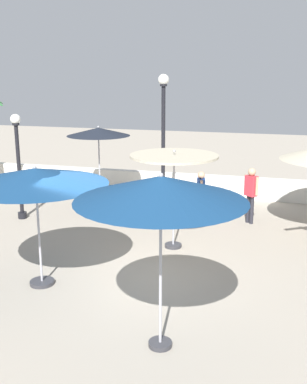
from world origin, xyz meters
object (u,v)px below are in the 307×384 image
Objects in this scene: patio_umbrella_0 at (35,177)px; lamp_post_3 at (19,162)px; patio_umbrella_2 at (161,189)px; patio_umbrella_5 at (98,133)px; patio_umbrella_4 at (174,161)px; guest_1 at (251,190)px; lamp_post_1 at (163,139)px; guest_0 at (201,192)px.

lamp_post_3 reaches higher than patio_umbrella_0.
patio_umbrella_2 is 1.07× the size of patio_umbrella_5.
patio_umbrella_4 is at bearing -42.76° from patio_umbrella_5.
patio_umbrella_5 is 0.85× the size of lamp_post_3.
patio_umbrella_0 is 1.76× the size of guest_1.
lamp_post_1 reaches higher than patio_umbrella_0.
patio_umbrella_5 is (-4.24, 7.72, -0.16)m from patio_umbrella_2.
lamp_post_1 is 2.59× the size of guest_1.
patio_umbrella_4 is 0.79× the size of lamp_post_3.
patio_umbrella_5 reaches higher than guest_1.
patio_umbrella_4 is 2.64m from guest_0.
lamp_post_3 is at bearing 125.86° from patio_umbrella_0.
patio_umbrella_5 is at bearing 175.05° from guest_1.
patio_umbrella_5 is at bearing 100.22° from patio_umbrella_0.
patio_umbrella_2 is at bearing -79.25° from patio_umbrella_4.
patio_umbrella_0 reaches higher than guest_1.
lamp_post_3 is at bearing 167.55° from patio_umbrella_4.
lamp_post_1 is at bearing -173.31° from guest_1.
guest_0 is at bearing 63.72° from patio_umbrella_0.
patio_umbrella_5 is 2.58m from lamp_post_1.
patio_umbrella_4 is at bearing -12.45° from lamp_post_3.
patio_umbrella_0 is at bearing 152.87° from patio_umbrella_2.
lamp_post_1 is 4.58m from lamp_post_3.
guest_0 is (5.60, 1.08, -0.87)m from lamp_post_3.
lamp_post_3 is (-4.37, -1.18, -0.71)m from lamp_post_1.
patio_umbrella_0 is 0.68× the size of lamp_post_1.
patio_umbrella_5 is at bearing 137.24° from patio_umbrella_4.
lamp_post_1 is at bearing 111.05° from patio_umbrella_4.
guest_1 is (7.08, 1.50, -0.79)m from lamp_post_3.
patio_umbrella_5 is 4.12m from guest_0.
lamp_post_1 reaches higher than patio_umbrella_2.
patio_umbrella_5 is 1.62× the size of guest_1.
patio_umbrella_2 is at bearing -85.42° from guest_0.
guest_0 is at bearing 10.93° from lamp_post_3.
lamp_post_1 reaches higher than guest_1.
patio_umbrella_5 is 1.72× the size of guest_0.
patio_umbrella_2 is at bearing -75.66° from lamp_post_1.
guest_1 is (4.07, 5.66, -1.36)m from patio_umbrella_0.
patio_umbrella_5 reaches higher than guest_0.
guest_0 is at bearing -164.23° from guest_1.
lamp_post_1 reaches higher than patio_umbrella_5.
patio_umbrella_5 is at bearing 45.57° from lamp_post_3.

